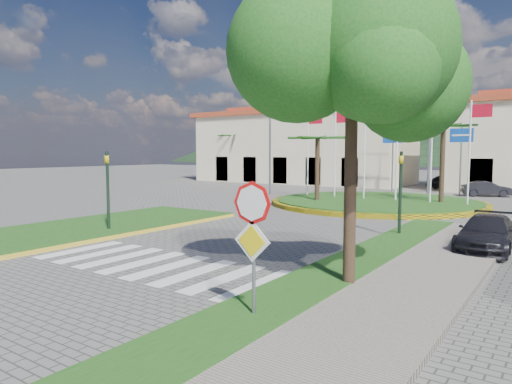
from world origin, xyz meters
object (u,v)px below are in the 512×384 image
Objects in this scene: roundabout_island at (376,202)px; car_dark_b at (487,189)px; white_van at (309,178)px; car_side_right at (487,233)px; car_dark_a at (448,182)px; deciduous_tree at (353,62)px; stop_sign at (253,228)px.

roundabout_island reaches higher than car_dark_b.
car_side_right is at bearing -149.03° from white_van.
car_dark_b is at bearing -157.88° from car_dark_a.
roundabout_island is 18.55m from deciduous_tree.
car_dark_a is at bearing -94.37° from white_van.
car_side_right is (2.00, 6.45, -4.61)m from deciduous_tree.
car_dark_b is at bearing 63.88° from roundabout_island.
car_dark_a is 0.92× the size of car_side_right.
roundabout_island is at bearing 133.17° from car_dark_b.
car_side_right is at bearing -178.72° from car_dark_a.
car_dark_a is at bearing 14.60° from car_dark_b.
stop_sign is at bearing -160.99° from white_van.
car_dark_b is at bearing 90.37° from stop_sign.
roundabout_island is at bearing -146.87° from white_van.
roundabout_island reaches higher than stop_sign.
stop_sign is 0.68× the size of car_side_right.
car_dark_b is (4.71, 9.60, 0.38)m from roundabout_island.
deciduous_tree is 1.75× the size of car_side_right.
roundabout_island is 1.87× the size of deciduous_tree.
stop_sign reaches higher than white_van.
car_dark_a is (13.14, 0.73, 0.02)m from white_van.
roundabout_island reaches higher than car_side_right.
white_van is 1.08× the size of car_side_right.
car_dark_a reaches higher than white_van.
deciduous_tree is 1.62× the size of white_van.
stop_sign is 4.59m from deciduous_tree.
stop_sign is at bearing -76.27° from roundabout_island.
roundabout_island is 3.81× the size of car_dark_b.
car_dark_a is 26.34m from car_side_right.
car_side_right is at bearing 167.17° from car_dark_b.
roundabout_island reaches higher than car_dark_a.
stop_sign is 0.63× the size of white_van.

